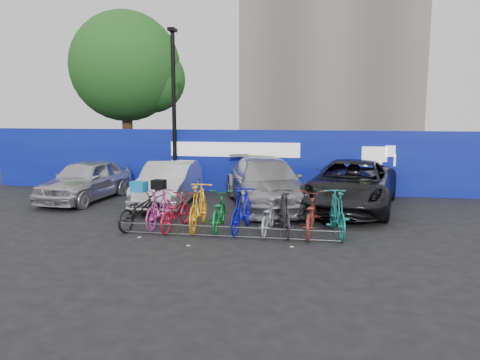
% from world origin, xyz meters
% --- Properties ---
extents(ground, '(100.00, 100.00, 0.00)m').
position_xyz_m(ground, '(0.00, 0.00, 0.00)').
color(ground, black).
rests_on(ground, ground).
extents(hoarding, '(22.00, 0.18, 2.40)m').
position_xyz_m(hoarding, '(0.01, 6.00, 1.20)').
color(hoarding, '#0A1194').
rests_on(hoarding, ground).
extents(tree, '(5.40, 5.20, 7.80)m').
position_xyz_m(tree, '(-6.77, 10.06, 5.07)').
color(tree, '#382314').
rests_on(tree, ground).
extents(lamppost, '(0.25, 0.50, 6.11)m').
position_xyz_m(lamppost, '(-3.20, 5.40, 3.27)').
color(lamppost, black).
rests_on(lamppost, ground).
extents(bike_rack, '(5.60, 0.03, 0.30)m').
position_xyz_m(bike_rack, '(-0.00, -0.60, 0.16)').
color(bike_rack, '#595B60').
rests_on(bike_rack, ground).
extents(car_0, '(2.12, 4.38, 1.44)m').
position_xyz_m(car_0, '(-5.84, 3.42, 0.72)').
color(car_0, '#BBBAC0').
rests_on(car_0, ground).
extents(car_1, '(1.78, 4.43, 1.43)m').
position_xyz_m(car_1, '(-2.75, 3.22, 0.72)').
color(car_1, '#BCBDC2').
rests_on(car_1, ground).
extents(car_2, '(3.66, 5.75, 1.55)m').
position_xyz_m(car_2, '(0.49, 3.42, 0.78)').
color(car_2, '#9F9EA3').
rests_on(car_2, ground).
extents(car_3, '(3.60, 5.96, 1.55)m').
position_xyz_m(car_3, '(3.24, 3.48, 0.77)').
color(car_3, black).
rests_on(car_3, ground).
extents(bike_0, '(1.10, 1.97, 0.98)m').
position_xyz_m(bike_0, '(-2.55, 0.05, 0.49)').
color(bike_0, black).
rests_on(bike_0, ground).
extents(bike_1, '(0.61, 1.78, 1.06)m').
position_xyz_m(bike_1, '(-2.03, 0.16, 0.53)').
color(bike_1, '#CD42A5').
rests_on(bike_1, ground).
extents(bike_2, '(0.86, 1.83, 0.93)m').
position_xyz_m(bike_2, '(-1.54, 0.03, 0.46)').
color(bike_2, '#AF132C').
rests_on(bike_2, ground).
extents(bike_3, '(0.63, 2.05, 1.22)m').
position_xyz_m(bike_3, '(-0.94, 0.14, 0.61)').
color(bike_3, '#FDAE1F').
rests_on(bike_3, ground).
extents(bike_4, '(0.75, 1.89, 0.98)m').
position_xyz_m(bike_4, '(-0.42, 0.22, 0.49)').
color(bike_4, '#127832').
rests_on(bike_4, ground).
extents(bike_5, '(0.77, 1.97, 1.15)m').
position_xyz_m(bike_5, '(0.23, 0.11, 0.58)').
color(bike_5, '#0B0FAD').
rests_on(bike_5, ground).
extents(bike_6, '(0.69, 1.73, 0.89)m').
position_xyz_m(bike_6, '(0.91, 0.01, 0.45)').
color(bike_6, '#9B9EA2').
rests_on(bike_6, ground).
extents(bike_7, '(0.89, 1.99, 1.15)m').
position_xyz_m(bike_7, '(1.35, 0.00, 0.58)').
color(bike_7, '#292A2C').
rests_on(bike_7, ground).
extents(bike_8, '(0.81, 2.04, 1.05)m').
position_xyz_m(bike_8, '(1.99, 0.06, 0.53)').
color(bike_8, maroon).
rests_on(bike_8, ground).
extents(bike_9, '(0.84, 2.01, 1.17)m').
position_xyz_m(bike_9, '(2.66, 0.07, 0.59)').
color(bike_9, '#1A7F7A').
rests_on(bike_9, ground).
extents(cargo_crate, '(0.44, 0.36, 0.28)m').
position_xyz_m(cargo_crate, '(-2.55, 0.05, 1.12)').
color(cargo_crate, blue).
rests_on(cargo_crate, bike_0).
extents(cargo_topcase, '(0.37, 0.34, 0.25)m').
position_xyz_m(cargo_topcase, '(-2.03, 0.16, 1.18)').
color(cargo_topcase, black).
rests_on(cargo_topcase, bike_1).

